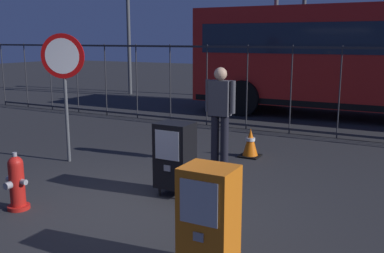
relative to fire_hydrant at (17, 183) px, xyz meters
name	(u,v)px	position (x,y,z in m)	size (l,w,h in m)	color
ground_plane	(127,210)	(1.24, 0.62, -0.35)	(60.00, 60.00, 0.00)	#262628
fire_hydrant	(17,183)	(0.00, 0.00, 0.00)	(0.33, 0.32, 0.75)	red
newspaper_box_primary	(209,214)	(2.82, -0.25, 0.22)	(0.48, 0.42, 1.02)	black
newspaper_box_secondary	(175,155)	(1.50, 1.41, 0.22)	(0.48, 0.42, 1.02)	black
stop_sign	(64,71)	(-1.03, 1.98, 1.25)	(0.71, 0.31, 2.23)	#4C4F54
pedestrian	(220,110)	(1.39, 3.12, 0.60)	(0.55, 0.22, 1.67)	black
traffic_cone	(250,143)	(1.71, 3.80, -0.09)	(0.36, 0.36, 0.53)	black
fence_barrier	(268,88)	(1.24, 6.14, 0.67)	(18.03, 0.04, 2.00)	#2D2D33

